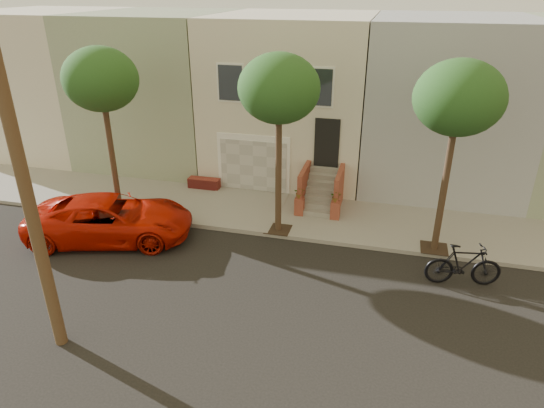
# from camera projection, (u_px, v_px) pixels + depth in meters

# --- Properties ---
(ground) EXTENTS (90.00, 90.00, 0.00)m
(ground) POSITION_uv_depth(u_px,v_px,m) (215.00, 289.00, 14.38)
(ground) COLOR black
(ground) RESTS_ON ground
(sidewalk) EXTENTS (40.00, 3.70, 0.15)m
(sidewalk) POSITION_uv_depth(u_px,v_px,m) (262.00, 212.00, 19.05)
(sidewalk) COLOR gray
(sidewalk) RESTS_ON ground
(house_row) EXTENTS (33.10, 11.70, 7.00)m
(house_row) POSITION_uv_depth(u_px,v_px,m) (295.00, 93.00, 22.66)
(house_row) COLOR beige
(house_row) RESTS_ON sidewalk
(tree_left) EXTENTS (2.70, 2.57, 6.30)m
(tree_left) POSITION_uv_depth(u_px,v_px,m) (101.00, 80.00, 16.83)
(tree_left) COLOR #2D2116
(tree_left) RESTS_ON sidewalk
(tree_mid) EXTENTS (2.70, 2.57, 6.30)m
(tree_mid) POSITION_uv_depth(u_px,v_px,m) (279.00, 90.00, 15.36)
(tree_mid) COLOR #2D2116
(tree_mid) RESTS_ON sidewalk
(tree_right) EXTENTS (2.70, 2.57, 6.30)m
(tree_right) POSITION_uv_depth(u_px,v_px,m) (459.00, 99.00, 14.11)
(tree_right) COLOR #2D2116
(tree_right) RESTS_ON sidewalk
(pickup_truck) EXTENTS (6.19, 4.05, 1.58)m
(pickup_truck) POSITION_uv_depth(u_px,v_px,m) (111.00, 219.00, 16.89)
(pickup_truck) COLOR #B51404
(pickup_truck) RESTS_ON ground
(motorcycle) EXTENTS (2.34, 1.02, 1.36)m
(motorcycle) POSITION_uv_depth(u_px,v_px,m) (464.00, 265.00, 14.32)
(motorcycle) COLOR black
(motorcycle) RESTS_ON ground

